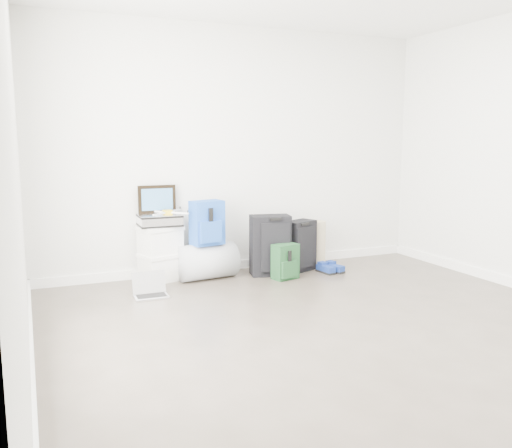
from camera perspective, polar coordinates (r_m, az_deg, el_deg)
name	(u,v)px	position (r m, az deg, el deg)	size (l,w,h in m)	color
ground	(362,342)	(4.15, 11.08, -12.10)	(5.00, 5.00, 0.00)	#3E372D
room_envelope	(368,103)	(3.90, 11.70, 12.34)	(4.52, 5.02, 2.71)	silver
boxes_stack	(161,253)	(5.78, -10.01, -3.04)	(0.48, 0.43, 0.58)	white
briefcase	(160,220)	(5.72, -10.11, 0.39)	(0.43, 0.31, 0.12)	#B2B2B7
painting	(157,199)	(5.79, -10.38, 2.57)	(0.40, 0.04, 0.30)	black
drone	(167,212)	(5.71, -9.30, 1.24)	(0.39, 0.39, 0.05)	gold
duffel_bag	(207,261)	(5.80, -5.18, -3.94)	(0.38, 0.38, 0.61)	#9C9FA5
blue_backpack	(207,224)	(5.70, -5.14, 0.04)	(0.36, 0.29, 0.46)	#1B4EB1
large_suitcase	(271,245)	(5.92, 1.54, -2.25)	(0.47, 0.35, 0.66)	black
green_backpack	(286,262)	(5.78, 3.14, -4.05)	(0.30, 0.25, 0.38)	#143920
carry_on	(300,246)	(6.13, 4.65, -2.30)	(0.42, 0.35, 0.57)	black
shoes	(330,269)	(6.13, 7.79, -4.70)	(0.26, 0.26, 0.08)	black
rolled_rug	(318,243)	(6.42, 6.56, -2.03)	(0.17, 0.17, 0.53)	tan
laptop	(150,290)	(5.28, -11.07, -6.87)	(0.32, 0.23, 0.22)	#B9B9BE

